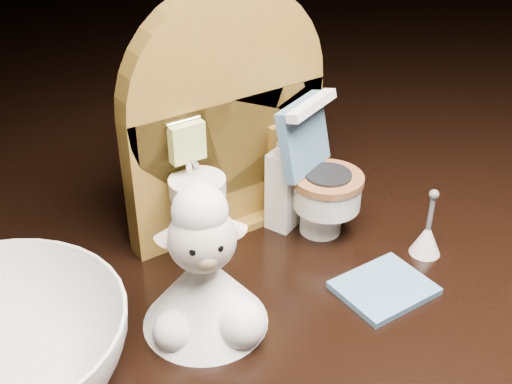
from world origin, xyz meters
The scene contains 5 objects.
backdrop_panel centered at (0.00, 0.06, 0.07)m, with size 0.13×0.05×0.15m.
toy_toilet centered at (0.04, 0.03, 0.03)m, with size 0.05×0.06×0.09m.
bath_mat centered at (0.03, -0.04, 0.00)m, with size 0.05×0.04×0.00m, color teal.
toilet_brush centered at (0.08, -0.03, 0.01)m, with size 0.02×0.02×0.04m.
plush_lamb centered at (-0.06, -0.01, 0.03)m, with size 0.06×0.07×0.08m.
Camera 1 is at (-0.18, -0.23, 0.23)m, focal length 45.00 mm.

